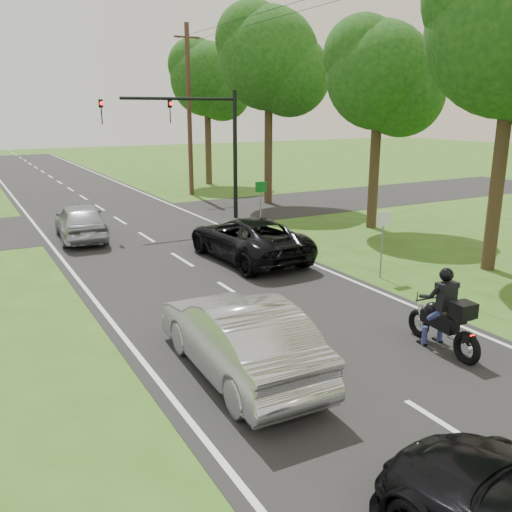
# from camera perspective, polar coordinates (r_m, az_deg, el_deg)

# --- Properties ---
(ground) EXTENTS (140.00, 140.00, 0.00)m
(ground) POSITION_cam_1_polar(r_m,az_deg,el_deg) (12.61, 5.90, -8.98)
(ground) COLOR #335919
(ground) RESTS_ON ground
(road) EXTENTS (8.00, 100.00, 0.01)m
(road) POSITION_cam_1_polar(r_m,az_deg,el_deg) (21.12, -9.78, 0.88)
(road) COLOR black
(road) RESTS_ON ground
(cross_road) EXTENTS (60.00, 7.00, 0.01)m
(cross_road) POSITION_cam_1_polar(r_m,az_deg,el_deg) (26.73, -14.13, 3.64)
(cross_road) COLOR black
(cross_road) RESTS_ON ground
(motorcycle_rider) EXTENTS (0.66, 2.20, 1.90)m
(motorcycle_rider) POSITION_cam_1_polar(r_m,az_deg,el_deg) (12.54, 19.33, -6.24)
(motorcycle_rider) COLOR black
(motorcycle_rider) RESTS_ON ground
(dark_suv) EXTENTS (2.68, 5.48, 1.50)m
(dark_suv) POSITION_cam_1_polar(r_m,az_deg,el_deg) (19.04, -0.89, 1.88)
(dark_suv) COLOR black
(dark_suv) RESTS_ON road
(silver_sedan) EXTENTS (1.83, 4.86, 1.58)m
(silver_sedan) POSITION_cam_1_polar(r_m,az_deg,el_deg) (10.82, -1.81, -8.47)
(silver_sedan) COLOR #A9A8AD
(silver_sedan) RESTS_ON road
(silver_suv) EXTENTS (2.15, 4.56, 1.51)m
(silver_suv) POSITION_cam_1_polar(r_m,az_deg,el_deg) (23.09, -17.98, 3.51)
(silver_suv) COLOR #A0A3A7
(silver_suv) RESTS_ON road
(traffic_signal) EXTENTS (6.38, 0.44, 6.00)m
(traffic_signal) POSITION_cam_1_polar(r_m,az_deg,el_deg) (25.45, -6.06, 12.83)
(traffic_signal) COLOR black
(traffic_signal) RESTS_ON ground
(utility_pole_far) EXTENTS (1.60, 0.28, 10.00)m
(utility_pole_far) POSITION_cam_1_polar(r_m,az_deg,el_deg) (33.91, -7.05, 14.97)
(utility_pole_far) COLOR #4E3023
(utility_pole_far) RESTS_ON ground
(sign_white) EXTENTS (0.55, 0.07, 2.12)m
(sign_white) POSITION_cam_1_polar(r_m,az_deg,el_deg) (17.17, 13.26, 2.86)
(sign_white) COLOR slate
(sign_white) RESTS_ON ground
(sign_green) EXTENTS (0.55, 0.07, 2.12)m
(sign_green) POSITION_cam_1_polar(r_m,az_deg,el_deg) (23.68, 0.52, 6.57)
(sign_green) COLOR slate
(sign_green) RESTS_ON ground
(tree_row_c) EXTENTS (4.80, 4.65, 8.76)m
(tree_row_c) POSITION_cam_1_polar(r_m,az_deg,el_deg) (24.53, 13.62, 17.33)
(tree_row_c) COLOR #332316
(tree_row_c) RESTS_ON ground
(tree_row_d) EXTENTS (5.76, 5.58, 10.45)m
(tree_row_d) POSITION_cam_1_polar(r_m,az_deg,el_deg) (30.61, 2.12, 19.46)
(tree_row_d) COLOR #332316
(tree_row_d) RESTS_ON ground
(tree_row_e) EXTENTS (5.28, 5.12, 9.61)m
(tree_row_e) POSITION_cam_1_polar(r_m,az_deg,el_deg) (38.72, -4.66, 17.64)
(tree_row_e) COLOR #332316
(tree_row_e) RESTS_ON ground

